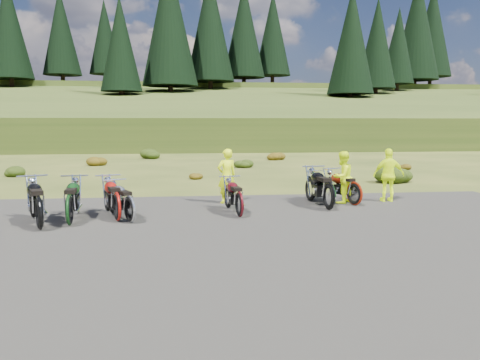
{
  "coord_description": "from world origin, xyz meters",
  "views": [
    {
      "loc": [
        -0.68,
        -12.33,
        2.6
      ],
      "look_at": [
        0.81,
        0.96,
        0.95
      ],
      "focal_mm": 35.0,
      "sensor_mm": 36.0,
      "label": 1
    }
  ],
  "objects": [
    {
      "name": "shrub_6",
      "position": [
        5.4,
        19.8,
        0.38
      ],
      "size": [
        1.3,
        1.3,
        0.77
      ],
      "primitive_type": "ellipsoid",
      "color": "#60390C",
      "rests_on": "ground"
    },
    {
      "name": "shrub_2",
      "position": [
        -6.2,
        16.6,
        0.38
      ],
      "size": [
        1.3,
        1.3,
        0.77
      ],
      "primitive_type": "ellipsoid",
      "color": "#60390C",
      "rests_on": "ground"
    },
    {
      "name": "conifer_24",
      "position": [
        9.0,
        68.0,
        18.16
      ],
      "size": [
        7.04,
        7.04,
        18.0
      ],
      "color": "black",
      "rests_on": "ground"
    },
    {
      "name": "conifer_25",
      "position": [
        15.0,
        74.0,
        18.66
      ],
      "size": [
        6.6,
        6.6,
        17.0
      ],
      "color": "black",
      "rests_on": "ground"
    },
    {
      "name": "conifer_20",
      "position": [
        -15.0,
        75.0,
        17.65
      ],
      "size": [
        5.72,
        5.72,
        15.0
      ],
      "color": "black",
      "rests_on": "ground"
    },
    {
      "name": "conifer_28",
      "position": [
        33.0,
        61.0,
        14.76
      ],
      "size": [
        5.28,
        5.28,
        14.0
      ],
      "color": "black",
      "rests_on": "ground"
    },
    {
      "name": "shrub_4",
      "position": [
        -0.4,
        9.2,
        0.23
      ],
      "size": [
        0.77,
        0.77,
        0.45
      ],
      "primitive_type": "ellipsoid",
      "color": "#60390C",
      "rests_on": "ground"
    },
    {
      "name": "shrub_7",
      "position": [
        8.3,
        7.1,
        0.46
      ],
      "size": [
        1.56,
        1.56,
        0.92
      ],
      "primitive_type": "ellipsoid",
      "color": "#22350D",
      "rests_on": "ground"
    },
    {
      "name": "motorcycle_2",
      "position": [
        -3.65,
        -0.4,
        0.0
      ],
      "size": [
        0.97,
        2.29,
        1.17
      ],
      "primitive_type": null,
      "rotation": [
        0.0,
        0.0,
        1.67
      ],
      "color": "black",
      "rests_on": "ground"
    },
    {
      "name": "motorcycle_1",
      "position": [
        -2.54,
        -0.0,
        0.0
      ],
      "size": [
        1.39,
        2.28,
        1.13
      ],
      "primitive_type": null,
      "rotation": [
        0.0,
        0.0,
        1.9
      ],
      "color": "#96110A",
      "rests_on": "ground"
    },
    {
      "name": "conifer_26",
      "position": [
        21.0,
        49.0,
        13.37
      ],
      "size": [
        6.16,
        6.16,
        16.0
      ],
      "color": "black",
      "rests_on": "ground"
    },
    {
      "name": "shrub_5",
      "position": [
        2.5,
        14.5,
        0.31
      ],
      "size": [
        1.03,
        1.03,
        0.61
      ],
      "primitive_type": "ellipsoid",
      "color": "#22350D",
      "rests_on": "ground"
    },
    {
      "name": "hill_slope",
      "position": [
        0.0,
        50.0,
        0.0
      ],
      "size": [
        300.0,
        45.97,
        9.37
      ],
      "primitive_type": null,
      "rotation": [
        0.14,
        0.0,
        0.0
      ],
      "color": "#314416",
      "rests_on": "ground"
    },
    {
      "name": "motorcycle_6",
      "position": [
        4.48,
        1.6,
        0.0
      ],
      "size": [
        1.36,
        2.2,
        1.09
      ],
      "primitive_type": null,
      "rotation": [
        0.0,
        0.0,
        1.91
      ],
      "color": "maroon",
      "rests_on": "ground"
    },
    {
      "name": "conifer_27",
      "position": [
        27.0,
        55.0,
        14.06
      ],
      "size": [
        5.72,
        5.72,
        15.0
      ],
      "color": "black",
      "rests_on": "ground"
    },
    {
      "name": "conifer_22",
      "position": [
        -3.0,
        56.0,
        16.77
      ],
      "size": [
        7.92,
        7.92,
        20.0
      ],
      "color": "black",
      "rests_on": "ground"
    },
    {
      "name": "person_right_a",
      "position": [
        4.23,
        2.07,
        0.83
      ],
      "size": [
        1.02,
        0.98,
        1.67
      ],
      "primitive_type": "imported",
      "rotation": [
        0.0,
        0.0,
        3.75
      ],
      "color": "#E2FF0D",
      "rests_on": "ground"
    },
    {
      "name": "motorcycle_3",
      "position": [
        -2.18,
        -0.24,
        0.0
      ],
      "size": [
        1.51,
        2.08,
        1.05
      ],
      "primitive_type": null,
      "rotation": [
        0.0,
        0.0,
        2.05
      ],
      "color": "#A9AAAE",
      "rests_on": "ground"
    },
    {
      "name": "gravel_pad",
      "position": [
        0.0,
        -2.0,
        0.0
      ],
      "size": [
        20.0,
        12.0,
        0.04
      ],
      "primitive_type": "cube",
      "color": "black",
      "rests_on": "ground"
    },
    {
      "name": "shrub_3",
      "position": [
        -3.3,
        21.9,
        0.46
      ],
      "size": [
        1.56,
        1.56,
        0.92
      ],
      "primitive_type": "ellipsoid",
      "color": "#22350D",
      "rests_on": "ground"
    },
    {
      "name": "motorcycle_5",
      "position": [
        3.45,
        0.94,
        0.0
      ],
      "size": [
        1.0,
        2.4,
        1.23
      ],
      "primitive_type": null,
      "rotation": [
        0.0,
        0.0,
        1.67
      ],
      "color": "black",
      "rests_on": "ground"
    },
    {
      "name": "conifer_21",
      "position": [
        -9.0,
        50.0,
        12.56
      ],
      "size": [
        5.28,
        5.28,
        14.0
      ],
      "color": "black",
      "rests_on": "ground"
    },
    {
      "name": "ground",
      "position": [
        0.0,
        0.0,
        0.0
      ],
      "size": [
        300.0,
        300.0,
        0.0
      ],
      "primitive_type": "plane",
      "color": "#303F15",
      "rests_on": "ground"
    },
    {
      "name": "conifer_30",
      "position": [
        45.0,
        73.0,
        19.66
      ],
      "size": [
        7.48,
        7.48,
        19.0
      ],
      "color": "black",
      "rests_on": "ground"
    },
    {
      "name": "hill_plateau",
      "position": [
        0.0,
        110.0,
        0.0
      ],
      "size": [
        300.0,
        90.0,
        9.17
      ],
      "primitive_type": "cube",
      "color": "#314416",
      "rests_on": "ground"
    },
    {
      "name": "person_right_b",
      "position": [
        5.83,
        2.17,
        0.87
      ],
      "size": [
        1.05,
        0.5,
        1.74
      ],
      "primitive_type": "imported",
      "rotation": [
        0.0,
        0.0,
        3.06
      ],
      "color": "#E2FF0D",
      "rests_on": "ground"
    },
    {
      "name": "motorcycle_0",
      "position": [
        -4.25,
        -0.81,
        0.0
      ],
      "size": [
        1.62,
        2.47,
        1.23
      ],
      "primitive_type": null,
      "rotation": [
        0.0,
        0.0,
        1.97
      ],
      "color": "black",
      "rests_on": "ground"
    },
    {
      "name": "shrub_1",
      "position": [
        -9.1,
        11.3,
        0.31
      ],
      "size": [
        1.03,
        1.03,
        0.61
      ],
      "primitive_type": "ellipsoid",
      "color": "#22350D",
      "rests_on": "ground"
    },
    {
      "name": "motorcycle_4",
      "position": [
        0.71,
        0.18,
        0.0
      ],
      "size": [
        0.96,
        2.06,
        1.04
      ],
      "primitive_type": null,
      "rotation": [
        0.0,
        0.0,
        1.72
      ],
      "color": "#470B11",
      "rests_on": "ground"
    },
    {
      "name": "motorcycle_7",
      "position": [
        3.69,
        1.58,
        0.0
      ],
      "size": [
        1.0,
        2.05,
        1.03
      ],
      "primitive_type": null,
      "rotation": [
        0.0,
        0.0,
        1.75
      ],
      "color": "black",
      "rests_on": "ground"
    },
    {
      "name": "shrub_8",
      "position": [
        11.2,
        12.4,
        0.23
      ],
      "size": [
        0.77,
        0.77,
        0.45
      ],
      "primitive_type": "ellipsoid",
      "color": "#60390C",
      "rests_on": "ground"
    },
    {
      "name": "conifer_23",
      "position": [
        3.0,
        62.0,
        17.47
      ],
      "size": [
        7.48,
        7.48,
        19.0
      ],
      "color": "black",
      "rests_on": "ground"
    },
    {
      "name": "person_middle",
      "position": [
        0.55,
        2.44,
        0.87
      ],
      "size": [
        0.74,
        0.6,
        1.74
      ],
      "primitive_type": "imported",
      "rotation": [
        0.0,
        0.0,
        3.46
      ],
      "color": "#E2FF0D",
      "rests_on": "ground"
    },
    {
      "name": "conifer_29",
      "position": [
        39.0,
        67.0,
        18.97
      ],
      "size": [
        7.92,
        7.92,
        20.0
      ],
      "color": "black",
      "rests_on": "ground"
    },
    {
      "name": "conifer_18",
      "position": [
        -27.0,
        63.0,
        16.66
      ],
      "size": [
        6.6,
        6.6,
        17.0
      ],
      "color": "black",
      "rests_on": "ground"
    },
    {
      "name": "conifer_19",
      "position": [
        -21.0,
        69.0,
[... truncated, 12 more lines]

